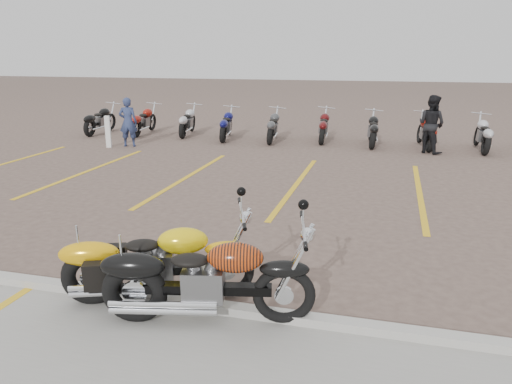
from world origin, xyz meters
TOP-DOWN VIEW (x-y plane):
  - ground at (0.00, 0.00)m, footprint 100.00×100.00m
  - curb at (0.00, -2.00)m, footprint 60.00×0.18m
  - parking_stripes at (0.00, 4.00)m, footprint 38.00×5.50m
  - yellow_cruiser at (-0.61, -1.92)m, footprint 2.19×0.94m
  - flame_cruiser at (0.14, -2.25)m, footprint 2.33×0.66m
  - person_a at (-6.13, 7.43)m, footprint 0.65×0.52m
  - person_b at (3.16, 8.78)m, footprint 1.07×1.03m
  - bollard at (-6.67, 7.10)m, footprint 0.19×0.19m
  - bg_bike_row at (-1.08, 9.82)m, footprint 15.71×2.06m

SIDE VIEW (x-z plane):
  - ground at x=0.00m, z-range 0.00..0.00m
  - parking_stripes at x=0.00m, z-range 0.00..0.01m
  - curb at x=0.00m, z-range 0.00..0.12m
  - yellow_cruiser at x=-0.61m, z-range 0.00..0.94m
  - flame_cruiser at x=0.14m, z-range 0.00..0.97m
  - bollard at x=-6.67m, z-range 0.00..1.00m
  - bg_bike_row at x=-1.08m, z-range 0.00..1.10m
  - person_a at x=-6.13m, z-range 0.00..1.57m
  - person_b at x=3.16m, z-range 0.00..1.73m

